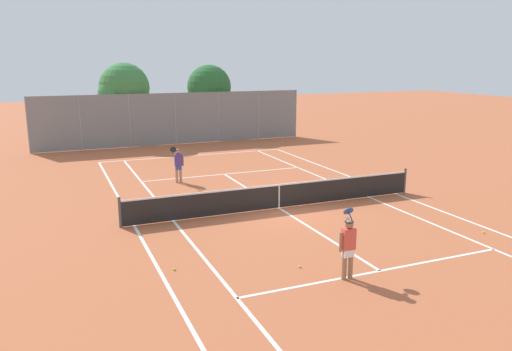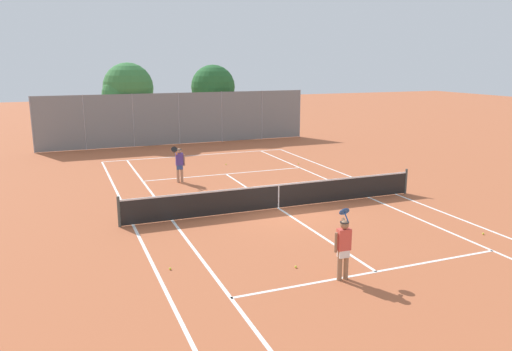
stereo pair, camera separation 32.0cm
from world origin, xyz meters
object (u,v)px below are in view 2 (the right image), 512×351
(tennis_net, at_px, (279,195))
(loose_tennis_ball_3, at_px, (226,164))
(player_near_side, at_px, (343,245))
(loose_tennis_ball_2, at_px, (483,234))
(loose_tennis_ball_4, at_px, (296,267))
(loose_tennis_ball_5, at_px, (170,269))
(tree_behind_left, at_px, (126,90))
(loose_tennis_ball_0, at_px, (298,164))
(player_far_left, at_px, (179,163))
(tree_behind_right, at_px, (212,88))

(tennis_net, bearing_deg, loose_tennis_ball_3, 85.20)
(player_near_side, bearing_deg, loose_tennis_ball_2, 11.56)
(player_near_side, relative_size, loose_tennis_ball_4, 26.88)
(loose_tennis_ball_5, bearing_deg, loose_tennis_ball_4, -19.67)
(player_near_side, height_order, loose_tennis_ball_3, player_near_side)
(tree_behind_left, bearing_deg, loose_tennis_ball_2, -70.73)
(tennis_net, relative_size, loose_tennis_ball_4, 181.82)
(tennis_net, bearing_deg, tree_behind_left, 99.92)
(loose_tennis_ball_0, relative_size, loose_tennis_ball_3, 1.00)
(loose_tennis_ball_3, xyz_separation_m, loose_tennis_ball_5, (-5.84, -12.76, 0.00))
(tennis_net, xyz_separation_m, tree_behind_left, (-3.16, 18.06, 3.14))
(tennis_net, relative_size, loose_tennis_ball_5, 181.82)
(loose_tennis_ball_3, bearing_deg, loose_tennis_ball_2, -72.79)
(loose_tennis_ball_5, bearing_deg, loose_tennis_ball_3, 65.42)
(loose_tennis_ball_2, height_order, loose_tennis_ball_4, same)
(player_near_side, bearing_deg, loose_tennis_ball_5, 150.85)
(player_far_left, distance_m, loose_tennis_ball_3, 4.52)
(player_near_side, height_order, tree_behind_left, tree_behind_left)
(tree_behind_right, bearing_deg, loose_tennis_ball_4, -101.69)
(loose_tennis_ball_0, distance_m, tree_behind_right, 12.00)
(tennis_net, bearing_deg, loose_tennis_ball_5, -140.54)
(player_far_left, relative_size, tree_behind_left, 0.33)
(loose_tennis_ball_2, bearing_deg, tennis_net, 133.66)
(tennis_net, height_order, loose_tennis_ball_4, tennis_net)
(loose_tennis_ball_3, distance_m, loose_tennis_ball_4, 14.16)
(player_near_side, height_order, player_far_left, same)
(player_far_left, height_order, loose_tennis_ball_2, player_far_left)
(loose_tennis_ball_2, distance_m, tree_behind_right, 24.16)
(tennis_net, distance_m, loose_tennis_ball_0, 8.51)
(player_far_left, bearing_deg, tree_behind_left, 92.84)
(loose_tennis_ball_3, xyz_separation_m, loose_tennis_ball_4, (-2.61, -13.92, 0.00))
(loose_tennis_ball_3, xyz_separation_m, tree_behind_left, (-3.87, 9.51, 3.61))
(loose_tennis_ball_2, relative_size, loose_tennis_ball_4, 1.00)
(loose_tennis_ball_4, bearing_deg, loose_tennis_ball_5, 160.33)
(loose_tennis_ball_0, xyz_separation_m, loose_tennis_ball_3, (-3.74, 1.31, 0.00))
(player_near_side, height_order, tree_behind_right, tree_behind_right)
(player_near_side, bearing_deg, player_far_left, 96.84)
(loose_tennis_ball_3, bearing_deg, tennis_net, -94.80)
(loose_tennis_ball_2, bearing_deg, player_near_side, -168.44)
(loose_tennis_ball_4, bearing_deg, loose_tennis_ball_2, 1.26)
(player_far_left, relative_size, tree_behind_right, 0.34)
(loose_tennis_ball_0, relative_size, tree_behind_right, 0.01)
(loose_tennis_ball_2, xyz_separation_m, loose_tennis_ball_5, (-10.10, 1.00, 0.00))
(loose_tennis_ball_2, relative_size, tree_behind_right, 0.01)
(loose_tennis_ball_2, relative_size, loose_tennis_ball_3, 1.00)
(tennis_net, distance_m, loose_tennis_ball_5, 6.65)
(player_near_side, xyz_separation_m, player_far_left, (-1.44, 12.01, 0.00))
(player_far_left, distance_m, tree_behind_right, 14.46)
(player_near_side, xyz_separation_m, tree_behind_right, (4.16, 25.06, 2.69))
(player_near_side, distance_m, loose_tennis_ball_5, 4.69)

